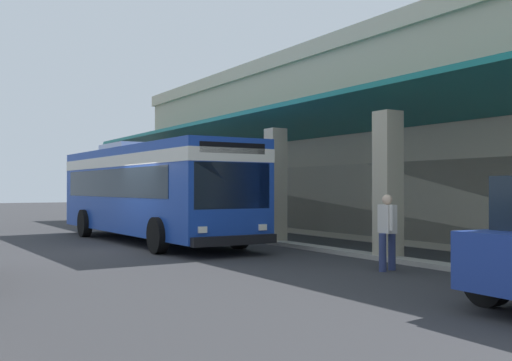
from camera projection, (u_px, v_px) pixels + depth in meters
name	position (u px, v px, depth m)	size (l,w,h in m)	color
ground	(351.00, 238.00, 21.63)	(120.00, 120.00, 0.00)	#2D2D30
curb_strip	(234.00, 236.00, 21.81)	(37.55, 0.50, 0.12)	#9E998E
plaza_building	(427.00, 145.00, 26.74)	(31.59, 16.69, 7.33)	#B2A88E
transit_bus	(150.00, 186.00, 20.36)	(11.28, 3.05, 3.34)	#193D9E
pedestrian	(387.00, 228.00, 13.17)	(0.62, 0.50, 1.65)	navy
potted_palm	(160.00, 208.00, 30.59)	(1.61, 1.78, 2.51)	gray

